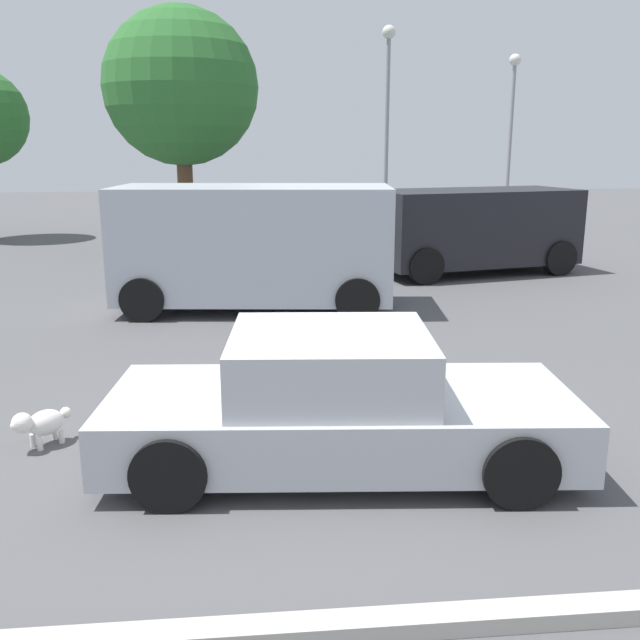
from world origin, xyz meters
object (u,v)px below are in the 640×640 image
Objects in this scene: light_post_mid at (388,95)px; van_white at (255,244)px; light_post_near at (512,109)px; sedan_foreground at (338,405)px; dog at (41,423)px; suv_dark at (475,228)px.

van_white is at bearing -111.41° from light_post_mid.
sedan_foreground is at bearing -113.70° from light_post_near.
suv_dark reaches higher than dog.
dog is at bearing -111.03° from light_post_mid.
sedan_foreground is at bearing 122.54° from dog.
light_post_near is at bearing 27.53° from light_post_mid.
van_white is at bearing -124.48° from light_post_near.
sedan_foreground is at bearing -77.98° from van_white.
van_white is (2.18, 5.89, 0.95)m from dog.
suv_dark is at bearing -172.99° from dog.
suv_dark is 9.15m from light_post_mid.
light_post_mid reaches higher than dog.
light_post_near is (12.13, 20.39, 3.99)m from dog.
suv_dark is at bearing 70.47° from sedan_foreground.
light_post_mid is (-5.37, -2.80, 0.29)m from light_post_near.
dog is 0.07× the size of light_post_mid.
sedan_foreground is 6.62m from van_white.
van_white is at bearing -154.76° from dog.
light_post_near reaches higher than van_white.
suv_dark is (5.10, 3.25, -0.14)m from van_white.
suv_dark is 0.73× the size of light_post_mid.
van_white reaches higher than dog.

